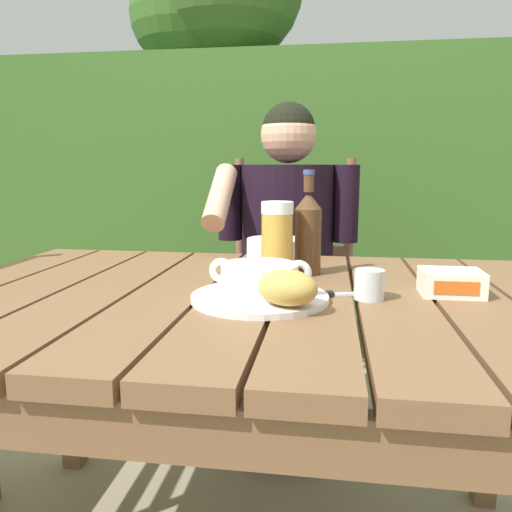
% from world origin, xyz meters
% --- Properties ---
extents(dining_table, '(1.37, 0.92, 0.72)m').
position_xyz_m(dining_table, '(0.00, 0.00, 0.64)').
color(dining_table, brown).
rests_on(dining_table, ground_plane).
extents(hedge_backdrop, '(4.01, 0.88, 2.42)m').
position_xyz_m(hedge_backdrop, '(-0.10, 1.84, 1.01)').
color(hedge_backdrop, '#355A22').
rests_on(hedge_backdrop, ground_plane).
extents(chair_near_diner, '(0.49, 0.46, 1.01)m').
position_xyz_m(chair_near_diner, '(0.03, 0.90, 0.48)').
color(chair_near_diner, brown).
rests_on(chair_near_diner, ground_plane).
extents(person_eating, '(0.48, 0.47, 1.20)m').
position_xyz_m(person_eating, '(0.03, 0.70, 0.71)').
color(person_eating, black).
rests_on(person_eating, ground_plane).
extents(serving_plate, '(0.27, 0.27, 0.01)m').
position_xyz_m(serving_plate, '(0.04, -0.06, 0.73)').
color(serving_plate, white).
rests_on(serving_plate, dining_table).
extents(soup_bowl, '(0.20, 0.15, 0.07)m').
position_xyz_m(soup_bowl, '(0.04, -0.06, 0.77)').
color(soup_bowl, white).
rests_on(soup_bowl, serving_plate).
extents(bread_roll, '(0.14, 0.13, 0.07)m').
position_xyz_m(bread_roll, '(0.10, -0.13, 0.77)').
color(bread_roll, tan).
rests_on(bread_roll, serving_plate).
extents(beer_glass, '(0.07, 0.07, 0.18)m').
position_xyz_m(beer_glass, '(0.06, 0.14, 0.81)').
color(beer_glass, gold).
rests_on(beer_glass, dining_table).
extents(beer_bottle, '(0.06, 0.06, 0.25)m').
position_xyz_m(beer_bottle, '(0.12, 0.20, 0.83)').
color(beer_bottle, '#4F321C').
rests_on(beer_bottle, dining_table).
extents(water_glass_small, '(0.06, 0.06, 0.06)m').
position_xyz_m(water_glass_small, '(0.26, -0.02, 0.75)').
color(water_glass_small, silver).
rests_on(water_glass_small, dining_table).
extents(butter_tub, '(0.12, 0.09, 0.05)m').
position_xyz_m(butter_tub, '(0.42, 0.04, 0.75)').
color(butter_tub, white).
rests_on(butter_tub, dining_table).
extents(table_knife, '(0.14, 0.06, 0.01)m').
position_xyz_m(table_knife, '(0.18, -0.01, 0.73)').
color(table_knife, silver).
rests_on(table_knife, dining_table).
extents(diner_bowl, '(0.16, 0.16, 0.06)m').
position_xyz_m(diner_bowl, '(0.03, 0.35, 0.75)').
color(diner_bowl, white).
rests_on(diner_bowl, dining_table).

